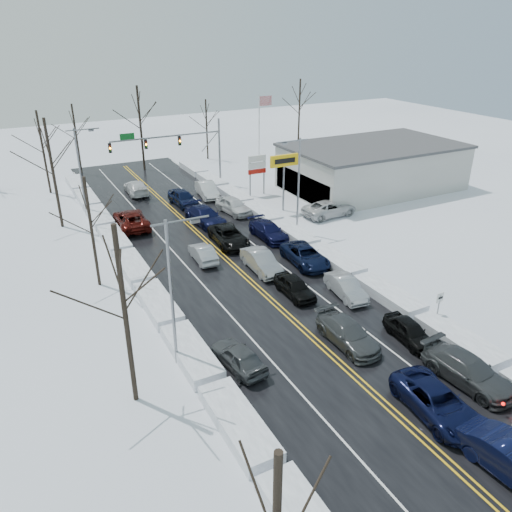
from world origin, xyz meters
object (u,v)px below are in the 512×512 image
tires_plus_sign (284,164)px  oncoming_car_0 (203,261)px  flagpole (260,128)px  traffic_signal_mast (179,144)px  dealership_building (372,166)px

tires_plus_sign → oncoming_car_0: size_ratio=1.44×
flagpole → oncoming_car_0: bearing=-128.1°
traffic_signal_mast → flagpole: bearing=9.7°
tires_plus_sign → flagpole: (4.67, 14.01, 0.93)m
traffic_signal_mast → oncoming_car_0: (-5.29, -19.71, -5.48)m
oncoming_car_0 → flagpole: bearing=-124.5°
traffic_signal_mast → flagpole: flagpole is taller
flagpole → dealership_building: flagpole is taller
traffic_signal_mast → tires_plus_sign: traffic_signal_mast is taller
tires_plus_sign → dealership_building: tires_plus_sign is taller
tires_plus_sign → flagpole: size_ratio=0.60×
dealership_building → traffic_signal_mast: bearing=154.1°
flagpole → traffic_signal_mast: bearing=-170.3°
traffic_signal_mast → oncoming_car_0: size_ratio=3.20×
flagpole → oncoming_car_0: 28.21m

